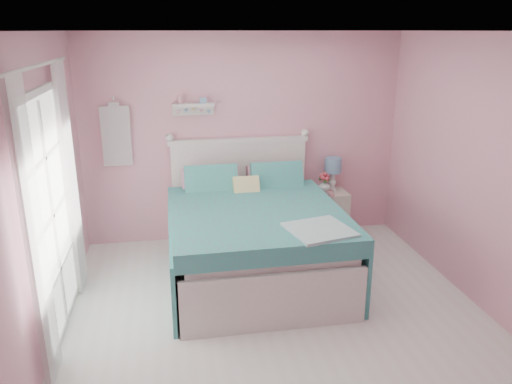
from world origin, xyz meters
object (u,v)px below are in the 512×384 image
object	(u,v)px
bed	(254,238)
nightstand	(330,213)
teacup	(330,193)
table_lamp	(333,168)
vase	(324,186)

from	to	relation	value
bed	nightstand	distance (m)	1.49
bed	nightstand	world-z (taller)	bed
bed	teacup	xyz separation A→B (m)	(1.11, 0.75, 0.21)
bed	table_lamp	world-z (taller)	bed
bed	table_lamp	bearing A→B (deg)	38.77
bed	nightstand	xyz separation A→B (m)	(1.18, 0.91, -0.12)
table_lamp	teacup	world-z (taller)	table_lamp
bed	teacup	size ratio (longest dim) A/B	24.82
vase	table_lamp	bearing A→B (deg)	30.82
nightstand	vase	bearing A→B (deg)	168.95
nightstand	bed	bearing A→B (deg)	-142.20
nightstand	vase	distance (m)	0.39
table_lamp	vase	world-z (taller)	table_lamp
nightstand	vase	xyz separation A→B (m)	(-0.09, 0.02, 0.38)
table_lamp	teacup	size ratio (longest dim) A/B	4.66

